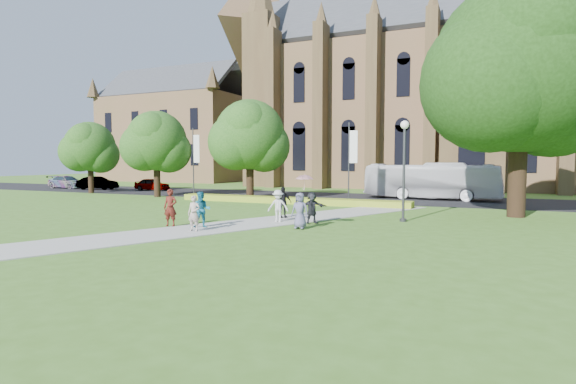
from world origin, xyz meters
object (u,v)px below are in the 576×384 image
at_px(car_0, 152,184).
at_px(car_2, 67,182).
at_px(pedestrian_0, 170,208).
at_px(tour_coach, 431,181).
at_px(streetlamp, 404,158).
at_px(large_tree, 521,66).
at_px(car_1, 98,183).

bearing_deg(car_0, car_2, 92.11).
bearing_deg(pedestrian_0, tour_coach, 49.19).
relative_size(streetlamp, large_tree, 0.40).
bearing_deg(car_1, car_0, -92.08).
height_order(streetlamp, car_1, streetlamp).
bearing_deg(car_0, streetlamp, -117.78).
relative_size(car_0, car_2, 0.78).
distance_m(streetlamp, car_1, 37.20).
height_order(large_tree, pedestrian_0, large_tree).
distance_m(tour_coach, car_1, 34.81).
height_order(car_0, pedestrian_0, pedestrian_0).
height_order(streetlamp, car_0, streetlamp).
bearing_deg(tour_coach, car_0, 95.77).
height_order(streetlamp, car_2, streetlamp).
xyz_separation_m(streetlamp, tour_coach, (-0.20, 14.52, -1.78)).
xyz_separation_m(tour_coach, car_2, (-39.92, -1.58, -0.79)).
bearing_deg(car_2, tour_coach, -86.06).
distance_m(streetlamp, car_0, 31.76).
distance_m(car_1, car_2, 5.20).
distance_m(large_tree, car_2, 47.02).
xyz_separation_m(car_0, car_2, (-11.62, -0.83, 0.06)).
bearing_deg(large_tree, tour_coach, 119.64).
relative_size(car_2, pedestrian_0, 2.73).
bearing_deg(car_1, large_tree, -114.37).
relative_size(streetlamp, pedestrian_0, 2.93).
xyz_separation_m(tour_coach, car_1, (-34.74, -2.01, -0.79)).
relative_size(tour_coach, car_2, 2.20).
relative_size(tour_coach, car_0, 2.82).
bearing_deg(pedestrian_0, car_0, 116.44).
height_order(large_tree, tour_coach, large_tree).
bearing_deg(car_0, large_tree, -107.24).
distance_m(large_tree, tour_coach, 13.41).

